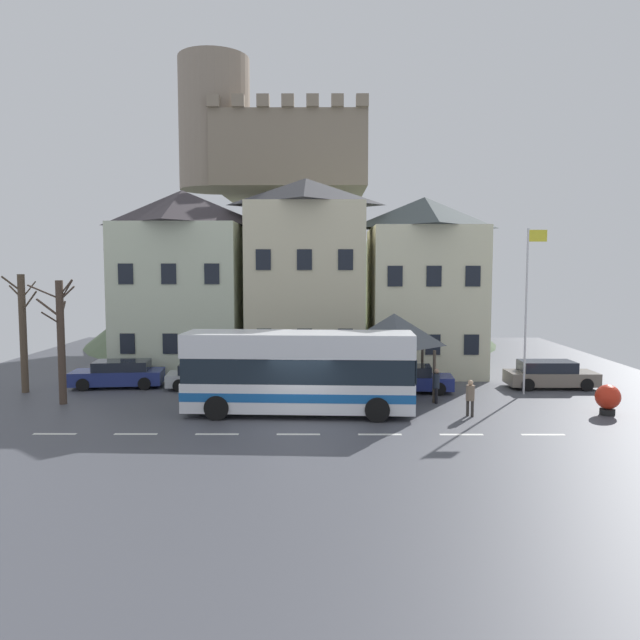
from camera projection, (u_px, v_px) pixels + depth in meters
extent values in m
cube|color=#484A52|center=(300.00, 425.00, 23.68)|extent=(40.00, 60.00, 0.06)
cube|color=silver|center=(55.00, 434.00, 22.27)|extent=(1.60, 0.20, 0.01)
cube|color=silver|center=(136.00, 434.00, 22.25)|extent=(1.60, 0.20, 0.01)
cube|color=silver|center=(217.00, 434.00, 22.24)|extent=(1.60, 0.20, 0.01)
cube|color=silver|center=(298.00, 434.00, 22.22)|extent=(1.60, 0.20, 0.01)
cube|color=silver|center=(380.00, 434.00, 22.20)|extent=(1.60, 0.20, 0.01)
cube|color=silver|center=(461.00, 434.00, 22.19)|extent=(1.60, 0.20, 0.01)
cube|color=silver|center=(543.00, 435.00, 22.17)|extent=(1.60, 0.20, 0.01)
cube|color=beige|center=(184.00, 299.00, 35.67)|extent=(6.91, 6.71, 8.62)
pyramid|color=#373135|center=(182.00, 208.00, 35.22)|extent=(6.91, 6.71, 2.02)
cube|color=black|center=(127.00, 344.00, 32.50)|extent=(0.80, 0.06, 1.10)
cube|color=black|center=(170.00, 344.00, 32.48)|extent=(0.80, 0.06, 1.10)
cube|color=black|center=(213.00, 344.00, 32.47)|extent=(0.80, 0.06, 1.10)
cube|color=black|center=(126.00, 274.00, 32.18)|extent=(0.80, 0.06, 1.10)
cube|color=black|center=(169.00, 274.00, 32.17)|extent=(0.80, 0.06, 1.10)
cube|color=black|center=(212.00, 274.00, 32.15)|extent=(0.80, 0.06, 1.10)
cube|color=beige|center=(306.00, 290.00, 35.19)|extent=(6.56, 5.94, 9.74)
pyramid|color=#38383C|center=(306.00, 192.00, 34.72)|extent=(6.56, 5.94, 1.53)
cube|color=black|center=(264.00, 339.00, 32.43)|extent=(0.80, 0.06, 1.10)
cube|color=black|center=(305.00, 339.00, 32.42)|extent=(0.80, 0.06, 1.10)
cube|color=black|center=(345.00, 339.00, 32.41)|extent=(0.80, 0.06, 1.10)
cube|color=black|center=(263.00, 260.00, 32.08)|extent=(0.80, 0.06, 1.10)
cube|color=black|center=(304.00, 260.00, 32.06)|extent=(0.80, 0.06, 1.10)
cube|color=black|center=(346.00, 260.00, 32.05)|extent=(0.80, 0.06, 1.10)
cube|color=beige|center=(423.00, 300.00, 35.56)|extent=(6.21, 6.64, 8.44)
pyramid|color=#313A3C|center=(424.00, 213.00, 35.13)|extent=(6.21, 6.64, 1.79)
cube|color=black|center=(394.00, 345.00, 32.42)|extent=(0.80, 0.06, 1.10)
cube|color=black|center=(433.00, 345.00, 32.41)|extent=(0.80, 0.06, 1.10)
cube|color=black|center=(471.00, 345.00, 32.40)|extent=(0.80, 0.06, 1.10)
cube|color=black|center=(395.00, 276.00, 32.11)|extent=(0.80, 0.06, 1.10)
cube|color=black|center=(434.00, 276.00, 32.10)|extent=(0.80, 0.06, 1.10)
cube|color=black|center=(473.00, 276.00, 32.09)|extent=(0.80, 0.06, 1.10)
cone|color=#57684A|center=(293.00, 262.00, 51.11)|extent=(33.56, 33.56, 13.33)
cube|color=gray|center=(292.00, 161.00, 50.40)|extent=(11.83, 11.83, 5.63)
cylinder|color=gray|center=(215.00, 125.00, 47.30)|extent=(5.54, 5.54, 10.11)
cube|color=gray|center=(213.00, 101.00, 44.26)|extent=(0.91, 0.70, 0.89)
cube|color=gray|center=(238.00, 101.00, 44.25)|extent=(0.91, 0.70, 0.89)
cube|color=gray|center=(263.00, 101.00, 44.24)|extent=(0.91, 0.70, 0.89)
cube|color=gray|center=(288.00, 101.00, 44.23)|extent=(0.91, 0.70, 0.89)
cube|color=gray|center=(313.00, 101.00, 44.22)|extent=(0.91, 0.70, 0.89)
cube|color=gray|center=(337.00, 101.00, 44.21)|extent=(0.91, 0.70, 0.89)
cube|color=gray|center=(362.00, 101.00, 44.20)|extent=(0.91, 0.70, 0.89)
cube|color=white|center=(299.00, 394.00, 25.26)|extent=(9.57, 2.86, 1.22)
cube|color=#1959A5|center=(299.00, 392.00, 25.25)|extent=(9.60, 2.88, 0.36)
cube|color=#19232D|center=(299.00, 367.00, 25.16)|extent=(9.47, 2.82, 1.02)
cube|color=white|center=(299.00, 344.00, 25.08)|extent=(9.57, 2.86, 0.96)
cube|color=#19232D|center=(414.00, 368.00, 24.92)|extent=(0.15, 2.05, 0.98)
cylinder|color=black|center=(375.00, 397.00, 26.29)|extent=(1.01, 0.32, 1.00)
cylinder|color=black|center=(377.00, 410.00, 23.96)|extent=(1.01, 0.32, 1.00)
cylinder|color=black|center=(228.00, 396.00, 26.61)|extent=(1.01, 0.32, 1.00)
cylinder|color=black|center=(217.00, 408.00, 24.28)|extent=(1.01, 0.32, 1.00)
cylinder|color=#473D33|center=(357.00, 365.00, 30.68)|extent=(0.14, 0.14, 2.40)
cylinder|color=#473D33|center=(422.00, 365.00, 30.67)|extent=(0.14, 0.14, 2.40)
cylinder|color=#473D33|center=(361.00, 377.00, 27.40)|extent=(0.14, 0.14, 2.40)
cylinder|color=#473D33|center=(434.00, 377.00, 27.38)|extent=(0.14, 0.14, 2.40)
pyramid|color=#494F57|center=(394.00, 330.00, 28.86)|extent=(3.60, 3.60, 1.55)
cube|color=slate|center=(551.00, 378.00, 30.87)|extent=(4.44, 1.80, 0.67)
cube|color=#1E232D|center=(547.00, 366.00, 30.82)|extent=(2.67, 1.58, 0.54)
cylinder|color=black|center=(572.00, 379.00, 31.73)|extent=(0.64, 0.20, 0.64)
cylinder|color=black|center=(587.00, 385.00, 30.03)|extent=(0.64, 0.20, 0.64)
cylinder|color=black|center=(517.00, 379.00, 31.73)|extent=(0.64, 0.20, 0.64)
cylinder|color=black|center=(528.00, 385.00, 30.04)|extent=(0.64, 0.20, 0.64)
cube|color=navy|center=(118.00, 377.00, 31.06)|extent=(4.71, 2.34, 0.70)
cube|color=#1E232D|center=(122.00, 365.00, 31.03)|extent=(2.88, 1.92, 0.49)
cylinder|color=black|center=(83.00, 385.00, 30.04)|extent=(0.66, 0.27, 0.64)
cylinder|color=black|center=(92.00, 378.00, 31.79)|extent=(0.66, 0.27, 0.64)
cylinder|color=black|center=(144.00, 384.00, 30.35)|extent=(0.66, 0.27, 0.64)
cylinder|color=black|center=(151.00, 377.00, 32.11)|extent=(0.66, 0.27, 0.64)
cube|color=navy|center=(409.00, 382.00, 29.94)|extent=(4.42, 2.07, 0.64)
cube|color=#1E232D|center=(404.00, 370.00, 29.91)|extent=(2.69, 1.72, 0.48)
cylinder|color=black|center=(436.00, 382.00, 30.65)|extent=(0.65, 0.25, 0.64)
cylinder|color=black|center=(439.00, 389.00, 29.02)|extent=(0.65, 0.25, 0.64)
cylinder|color=black|center=(380.00, 382.00, 30.90)|extent=(0.65, 0.25, 0.64)
cylinder|color=black|center=(380.00, 388.00, 29.27)|extent=(0.65, 0.25, 0.64)
cube|color=#BABEC2|center=(209.00, 379.00, 30.84)|extent=(4.31, 2.21, 0.61)
cube|color=#1E232D|center=(205.00, 368.00, 30.78)|extent=(2.63, 1.84, 0.48)
cylinder|color=black|center=(237.00, 378.00, 31.85)|extent=(0.66, 0.26, 0.64)
cylinder|color=black|center=(235.00, 385.00, 30.09)|extent=(0.66, 0.26, 0.64)
cylinder|color=black|center=(184.00, 379.00, 31.62)|extent=(0.66, 0.26, 0.64)
cylinder|color=black|center=(179.00, 385.00, 29.86)|extent=(0.66, 0.26, 0.64)
cylinder|color=#38332D|center=(472.00, 408.00, 24.82)|extent=(0.12, 0.12, 0.72)
cylinder|color=#38332D|center=(468.00, 407.00, 24.97)|extent=(0.12, 0.12, 0.72)
cylinder|color=#7F6B56|center=(470.00, 393.00, 24.84)|extent=(0.35, 0.35, 0.63)
sphere|color=tan|center=(470.00, 383.00, 24.80)|extent=(0.22, 0.22, 0.22)
cylinder|color=black|center=(436.00, 395.00, 27.46)|extent=(0.14, 0.14, 0.72)
cylinder|color=black|center=(436.00, 396.00, 27.28)|extent=(0.14, 0.14, 0.72)
cylinder|color=#232B38|center=(436.00, 381.00, 27.31)|extent=(0.29, 0.29, 0.68)
sphere|color=#9E7A60|center=(436.00, 371.00, 27.27)|extent=(0.23, 0.23, 0.23)
cube|color=#33473D|center=(405.00, 378.00, 31.28)|extent=(1.49, 0.45, 0.08)
cube|color=#33473D|center=(404.00, 373.00, 31.48)|extent=(1.49, 0.06, 0.40)
cube|color=#2D2D33|center=(392.00, 382.00, 31.30)|extent=(0.08, 0.36, 0.45)
cube|color=#2D2D33|center=(418.00, 382.00, 31.29)|extent=(0.08, 0.36, 0.45)
cylinder|color=silver|center=(526.00, 312.00, 29.04)|extent=(0.10, 0.10, 8.00)
cube|color=yellow|center=(538.00, 236.00, 28.73)|extent=(0.90, 0.03, 0.56)
cylinder|color=black|center=(607.00, 412.00, 25.19)|extent=(0.61, 0.61, 0.25)
sphere|color=red|center=(608.00, 397.00, 25.14)|extent=(1.02, 1.02, 1.02)
cylinder|color=#47382D|center=(61.00, 343.00, 26.99)|extent=(0.33, 0.33, 5.57)
cylinder|color=#47382D|center=(66.00, 291.00, 26.87)|extent=(0.61, 0.25, 0.98)
cylinder|color=#47382D|center=(66.00, 288.00, 26.73)|extent=(0.68, 0.16, 0.77)
cylinder|color=#47382D|center=(63.00, 311.00, 27.24)|extent=(0.18, 0.82, 0.90)
cylinder|color=#47382D|center=(51.00, 318.00, 26.52)|extent=(0.56, 0.81, 0.64)
cylinder|color=#47382D|center=(44.00, 292.00, 26.52)|extent=(1.21, 0.63, 0.69)
cylinder|color=#47382D|center=(67.00, 293.00, 26.76)|extent=(0.77, 0.17, 0.69)
cylinder|color=#47382D|center=(48.00, 308.00, 27.08)|extent=(1.31, 0.55, 0.85)
cylinder|color=brown|center=(23.00, 334.00, 29.54)|extent=(0.34, 0.34, 5.82)
cylinder|color=brown|center=(29.00, 290.00, 29.45)|extent=(0.69, 0.26, 0.89)
cylinder|color=brown|center=(16.00, 292.00, 29.45)|extent=(0.73, 0.26, 0.66)
cylinder|color=brown|center=(20.00, 306.00, 29.86)|extent=(0.70, 0.96, 1.05)
cylinder|color=brown|center=(11.00, 284.00, 29.07)|extent=(0.77, 0.63, 0.80)
cylinder|color=brown|center=(29.00, 301.00, 29.08)|extent=(1.12, 0.74, 1.05)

